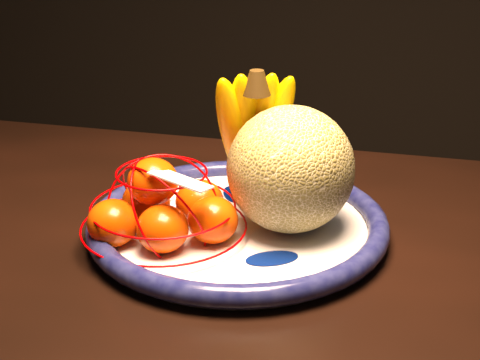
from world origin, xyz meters
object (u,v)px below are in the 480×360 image
(fruit_bowl, at_px, (238,225))
(cantaloupe, at_px, (291,169))
(banana_bunch, at_px, (253,128))
(mandarin_bag, at_px, (164,210))

(fruit_bowl, bearing_deg, cantaloupe, 11.55)
(banana_bunch, height_order, mandarin_bag, banana_bunch)
(banana_bunch, bearing_deg, cantaloupe, -67.57)
(cantaloupe, bearing_deg, fruit_bowl, -168.45)
(cantaloupe, bearing_deg, banana_bunch, 134.99)
(fruit_bowl, relative_size, mandarin_bag, 1.57)
(fruit_bowl, bearing_deg, banana_bunch, 92.27)
(fruit_bowl, relative_size, cantaloupe, 2.42)
(cantaloupe, distance_m, mandarin_bag, 0.16)
(banana_bunch, bearing_deg, mandarin_bag, -141.85)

